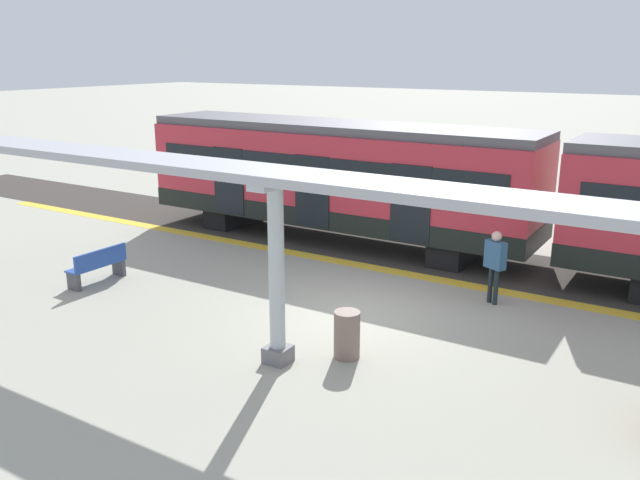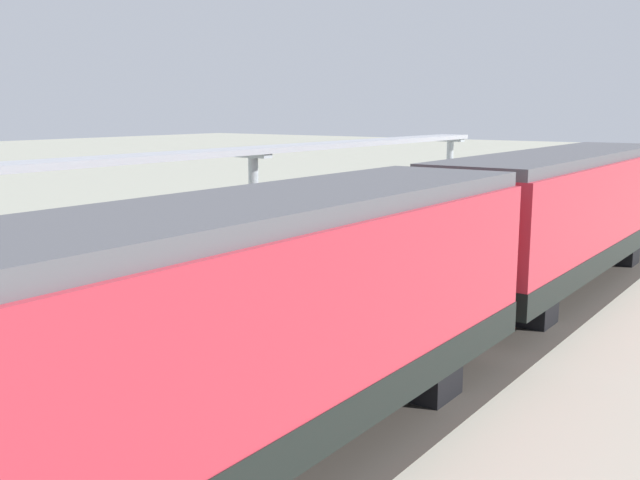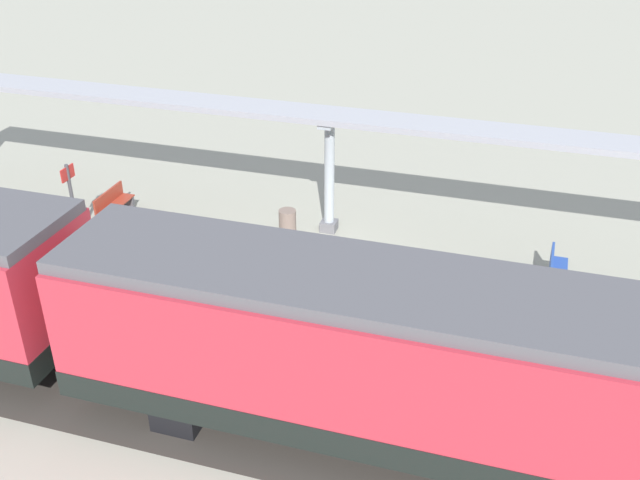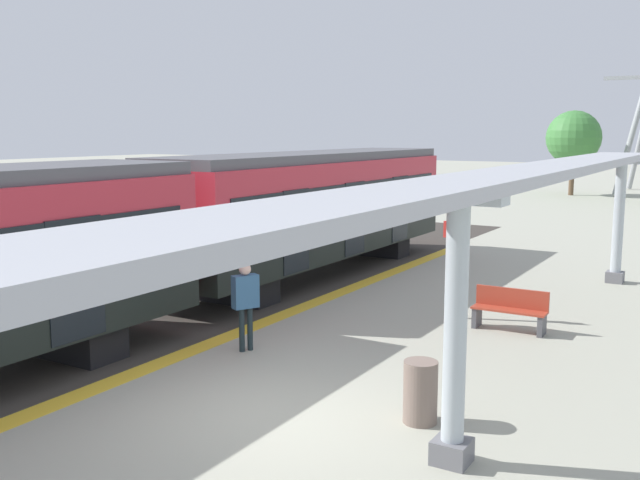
{
  "view_description": "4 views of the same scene",
  "coord_description": "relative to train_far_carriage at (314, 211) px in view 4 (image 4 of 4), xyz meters",
  "views": [
    {
      "loc": [
        11.67,
        6.38,
        5.37
      ],
      "look_at": [
        0.28,
        -0.71,
        1.6
      ],
      "focal_mm": 37.25,
      "sensor_mm": 36.0,
      "label": 1
    },
    {
      "loc": [
        -10.56,
        15.28,
        4.55
      ],
      "look_at": [
        -0.09,
        0.74,
        1.3
      ],
      "focal_mm": 40.59,
      "sensor_mm": 36.0,
      "label": 2
    },
    {
      "loc": [
        -14.8,
        -5.16,
        9.81
      ],
      "look_at": [
        -0.64,
        -0.82,
        1.61
      ],
      "focal_mm": 40.83,
      "sensor_mm": 36.0,
      "label": 3
    },
    {
      "loc": [
        5.64,
        -7.97,
        4.05
      ],
      "look_at": [
        -0.78,
        2.73,
        2.14
      ],
      "focal_mm": 39.93,
      "sensor_mm": 36.0,
      "label": 4
    }
  ],
  "objects": [
    {
      "name": "ground_plane",
      "position": [
        4.82,
        -9.13,
        -1.83
      ],
      "size": [
        176.0,
        176.0,
        0.0
      ],
      "primitive_type": "plane",
      "color": "#A1A190"
    },
    {
      "name": "tactile_edge_strip",
      "position": [
        1.82,
        -9.13,
        -1.82
      ],
      "size": [
        0.44,
        31.95,
        0.01
      ],
      "primitive_type": "cube",
      "color": "yellow",
      "rests_on": "ground"
    },
    {
      "name": "trackbed",
      "position": [
        -0.01,
        -9.13,
        -1.82
      ],
      "size": [
        3.2,
        43.95,
        0.01
      ],
      "primitive_type": "cube",
      "color": "#38332D",
      "rests_on": "ground"
    },
    {
      "name": "train_far_carriage",
      "position": [
        0.0,
        0.0,
        0.0
      ],
      "size": [
        2.65,
        11.89,
        3.48
      ],
      "color": "#BB2B39",
      "rests_on": "ground"
    },
    {
      "name": "canopy_pillar_second",
      "position": [
        7.6,
        -9.18,
        -0.13
      ],
      "size": [
        1.1,
        0.44,
        3.34
      ],
      "color": "slate",
      "rests_on": "ground"
    },
    {
      "name": "canopy_pillar_third",
      "position": [
        7.6,
        3.21,
        -0.13
      ],
      "size": [
        1.1,
        0.44,
        3.34
      ],
      "color": "slate",
      "rests_on": "ground"
    },
    {
      "name": "canopy_beam",
      "position": [
        7.6,
        -9.24,
        1.59
      ],
      "size": [
        1.2,
        25.7,
        0.16
      ],
      "primitive_type": "cube",
      "color": "#A8AAB2",
      "rests_on": "canopy_pillar_nearest"
    },
    {
      "name": "bench_near_end",
      "position": [
        6.5,
        -2.91,
        -1.38
      ],
      "size": [
        1.5,
        0.45,
        0.86
      ],
      "color": "#A13724",
      "rests_on": "ground"
    },
    {
      "name": "trash_bin",
      "position": [
        6.77,
        -8.22,
        -1.38
      ],
      "size": [
        0.48,
        0.48,
        0.89
      ],
      "primitive_type": "cylinder",
      "color": "#78655B",
      "rests_on": "ground"
    },
    {
      "name": "platform_info_sign",
      "position": [
        5.16,
        -2.57,
        -0.5
      ],
      "size": [
        0.56,
        0.1,
        2.2
      ],
      "color": "#4C4C51",
      "rests_on": "ground"
    },
    {
      "name": "passenger_waiting_near_edge",
      "position": [
        2.68,
        -6.82,
        -0.79
      ],
      "size": [
        0.41,
        0.53,
        1.66
      ],
      "color": "#1B272A",
      "rests_on": "ground"
    },
    {
      "name": "tree_right_background",
      "position": [
        0.81,
        30.39,
        1.83
      ],
      "size": [
        3.43,
        3.43,
        5.39
      ],
      "color": "brown",
      "rests_on": "ground"
    }
  ]
}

